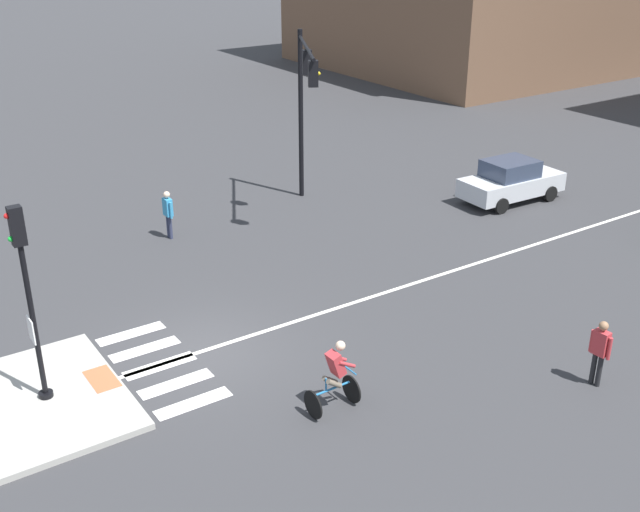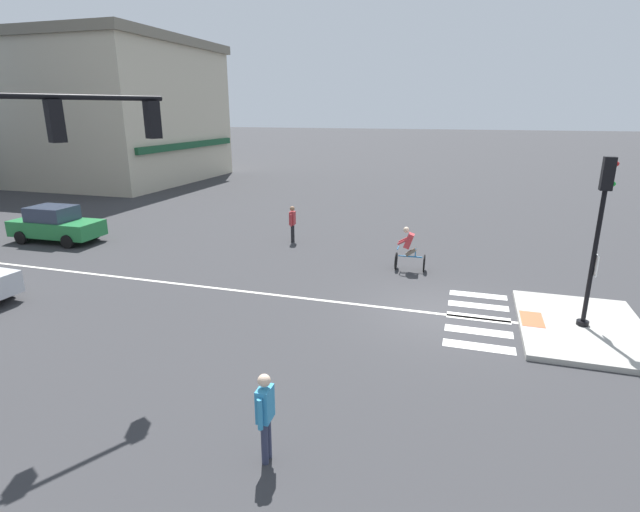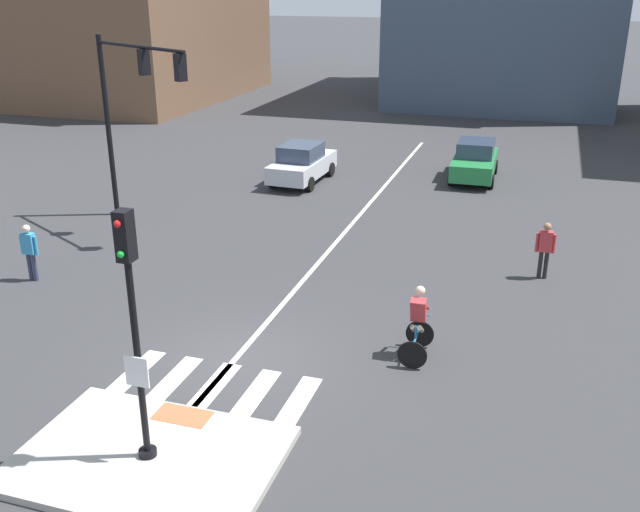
{
  "view_description": "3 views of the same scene",
  "coord_description": "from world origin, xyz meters",
  "px_view_note": "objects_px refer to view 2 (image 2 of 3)",
  "views": [
    {
      "loc": [
        15.5,
        -6.82,
        10.11
      ],
      "look_at": [
        0.41,
        3.34,
        1.99
      ],
      "focal_mm": 43.15,
      "sensor_mm": 36.0,
      "label": 1
    },
    {
      "loc": [
        -13.86,
        -0.51,
        5.82
      ],
      "look_at": [
        0.38,
        3.86,
        1.34
      ],
      "focal_mm": 27.27,
      "sensor_mm": 36.0,
      "label": 2
    },
    {
      "loc": [
        6.11,
        -12.88,
        8.05
      ],
      "look_at": [
        0.69,
        4.07,
        1.1
      ],
      "focal_mm": 39.93,
      "sensor_mm": 36.0,
      "label": 3
    }
  ],
  "objects_px": {
    "car_green_eastbound_distant": "(56,224)",
    "cyclist": "(409,248)",
    "pedestrian_waiting_far_side": "(292,221)",
    "signal_pole": "(599,228)",
    "pedestrian_at_curb_left": "(265,411)"
  },
  "relations": [
    {
      "from": "car_green_eastbound_distant",
      "to": "cyclist",
      "type": "xyz_separation_m",
      "value": [
        0.49,
        -16.02,
        0.06
      ]
    },
    {
      "from": "pedestrian_at_curb_left",
      "to": "cyclist",
      "type": "bearing_deg",
      "value": -5.11
    },
    {
      "from": "pedestrian_at_curb_left",
      "to": "pedestrian_waiting_far_side",
      "type": "bearing_deg",
      "value": 18.39
    },
    {
      "from": "cyclist",
      "to": "pedestrian_at_curb_left",
      "type": "bearing_deg",
      "value": 174.89
    },
    {
      "from": "car_green_eastbound_distant",
      "to": "cyclist",
      "type": "height_order",
      "value": "cyclist"
    },
    {
      "from": "cyclist",
      "to": "pedestrian_waiting_far_side",
      "type": "height_order",
      "value": "cyclist"
    },
    {
      "from": "cyclist",
      "to": "pedestrian_waiting_far_side",
      "type": "xyz_separation_m",
      "value": [
        2.61,
        5.6,
        0.11
      ]
    },
    {
      "from": "cyclist",
      "to": "pedestrian_waiting_far_side",
      "type": "bearing_deg",
      "value": 65.02
    },
    {
      "from": "car_green_eastbound_distant",
      "to": "signal_pole",
      "type": "bearing_deg",
      "value": -98.93
    },
    {
      "from": "car_green_eastbound_distant",
      "to": "pedestrian_at_curb_left",
      "type": "xyz_separation_m",
      "value": [
        -10.73,
        -15.01,
        0.17
      ]
    },
    {
      "from": "signal_pole",
      "to": "pedestrian_at_curb_left",
      "type": "relative_size",
      "value": 2.73
    },
    {
      "from": "cyclist",
      "to": "car_green_eastbound_distant",
      "type": "bearing_deg",
      "value": 91.76
    },
    {
      "from": "signal_pole",
      "to": "pedestrian_at_curb_left",
      "type": "bearing_deg",
      "value": 139.65
    },
    {
      "from": "cyclist",
      "to": "pedestrian_waiting_far_side",
      "type": "relative_size",
      "value": 1.01
    },
    {
      "from": "signal_pole",
      "to": "cyclist",
      "type": "relative_size",
      "value": 2.72
    }
  ]
}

